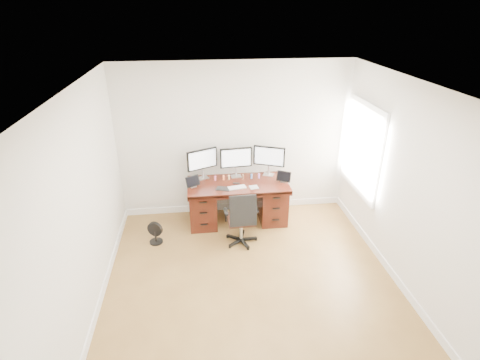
{
  "coord_description": "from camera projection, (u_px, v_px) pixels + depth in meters",
  "views": [
    {
      "loc": [
        -0.65,
        -3.85,
        3.53
      ],
      "look_at": [
        0.0,
        1.5,
        0.95
      ],
      "focal_mm": 28.0,
      "sensor_mm": 36.0,
      "label": 1
    }
  ],
  "objects": [
    {
      "name": "ground",
      "position": [
        253.0,
        291.0,
        5.04
      ],
      "size": [
        4.5,
        4.5,
        0.0
      ],
      "primitive_type": "plane",
      "color": "olive",
      "rests_on": "ground"
    },
    {
      "name": "trackpad",
      "position": [
        254.0,
        187.0,
        6.18
      ],
      "size": [
        0.15,
        0.15,
        0.01
      ],
      "primitive_type": "cube",
      "rotation": [
        0.0,
        0.0,
        0.13
      ],
      "color": "#B8BABF",
      "rests_on": "desk"
    },
    {
      "name": "figurine_yellow",
      "position": [
        229.0,
        177.0,
        6.42
      ],
      "size": [
        0.04,
        0.04,
        0.09
      ],
      "color": "#E1BB77",
      "rests_on": "desk"
    },
    {
      "name": "figurine_orange",
      "position": [
        224.0,
        177.0,
        6.41
      ],
      "size": [
        0.04,
        0.04,
        0.09
      ],
      "color": "orange",
      "rests_on": "desk"
    },
    {
      "name": "figurine_brown",
      "position": [
        243.0,
        176.0,
        6.45
      ],
      "size": [
        0.04,
        0.04,
        0.09
      ],
      "color": "brown",
      "rests_on": "desk"
    },
    {
      "name": "monitor_center",
      "position": [
        236.0,
        159.0,
        6.42
      ],
      "size": [
        0.55,
        0.15,
        0.53
      ],
      "rotation": [
        0.0,
        0.0,
        0.08
      ],
      "color": "silver",
      "rests_on": "desk"
    },
    {
      "name": "figurine_pink",
      "position": [
        215.0,
        178.0,
        6.4
      ],
      "size": [
        0.04,
        0.04,
        0.09
      ],
      "color": "#D86096",
      "rests_on": "desk"
    },
    {
      "name": "back_wall",
      "position": [
        235.0,
        141.0,
        6.47
      ],
      "size": [
        4.0,
        0.1,
        2.7
      ],
      "primitive_type": "cube",
      "color": "silver",
      "rests_on": "ground"
    },
    {
      "name": "figurine_purple",
      "position": [
        259.0,
        175.0,
        6.48
      ],
      "size": [
        0.04,
        0.04,
        0.09
      ],
      "color": "#BA71E0",
      "rests_on": "desk"
    },
    {
      "name": "phone",
      "position": [
        236.0,
        183.0,
        6.31
      ],
      "size": [
        0.13,
        0.09,
        0.01
      ],
      "primitive_type": "cube",
      "rotation": [
        0.0,
        0.0,
        -0.31
      ],
      "color": "black",
      "rests_on": "desk"
    },
    {
      "name": "tablet_right",
      "position": [
        284.0,
        177.0,
        6.33
      ],
      "size": [
        0.24,
        0.17,
        0.19
      ],
      "rotation": [
        0.0,
        0.0,
        -0.49
      ],
      "color": "silver",
      "rests_on": "desk"
    },
    {
      "name": "floor_fan",
      "position": [
        155.0,
        233.0,
        5.98
      ],
      "size": [
        0.25,
        0.21,
        0.37
      ],
      "rotation": [
        0.0,
        0.0,
        -0.41
      ],
      "color": "black",
      "rests_on": "ground"
    },
    {
      "name": "tablet_left",
      "position": [
        193.0,
        182.0,
        6.16
      ],
      "size": [
        0.24,
        0.17,
        0.19
      ],
      "rotation": [
        0.0,
        0.0,
        0.5
      ],
      "color": "silver",
      "rests_on": "desk"
    },
    {
      "name": "drawing_tablet",
      "position": [
        223.0,
        189.0,
        6.13
      ],
      "size": [
        0.27,
        0.22,
        0.01
      ],
      "primitive_type": "cube",
      "rotation": [
        0.0,
        0.0,
        -0.33
      ],
      "color": "black",
      "rests_on": "desk"
    },
    {
      "name": "monitor_left",
      "position": [
        202.0,
        160.0,
        6.36
      ],
      "size": [
        0.51,
        0.26,
        0.53
      ],
      "rotation": [
        0.0,
        0.0,
        0.43
      ],
      "color": "silver",
      "rests_on": "desk"
    },
    {
      "name": "keyboard",
      "position": [
        237.0,
        187.0,
        6.16
      ],
      "size": [
        0.31,
        0.18,
        0.01
      ],
      "primitive_type": "cube",
      "rotation": [
        0.0,
        0.0,
        0.18
      ],
      "color": "silver",
      "rests_on": "desk"
    },
    {
      "name": "figurine_blue",
      "position": [
        252.0,
        176.0,
        6.47
      ],
      "size": [
        0.04,
        0.04,
        0.09
      ],
      "color": "#4D84DA",
      "rests_on": "desk"
    },
    {
      "name": "office_chair",
      "position": [
        241.0,
        227.0,
        5.91
      ],
      "size": [
        0.54,
        0.51,
        0.93
      ],
      "rotation": [
        0.0,
        0.0,
        0.04
      ],
      "color": "black",
      "rests_on": "ground"
    },
    {
      "name": "desk",
      "position": [
        238.0,
        200.0,
        6.5
      ],
      "size": [
        1.7,
        0.8,
        0.75
      ],
      "color": "#3B140B",
      "rests_on": "ground"
    },
    {
      "name": "right_wall",
      "position": [
        408.0,
        190.0,
        4.77
      ],
      "size": [
        0.1,
        4.5,
        2.7
      ],
      "color": "silver",
      "rests_on": "ground"
    },
    {
      "name": "monitor_right",
      "position": [
        269.0,
        157.0,
        6.49
      ],
      "size": [
        0.52,
        0.25,
        0.53
      ],
      "rotation": [
        0.0,
        0.0,
        -0.4
      ],
      "color": "silver",
      "rests_on": "desk"
    }
  ]
}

